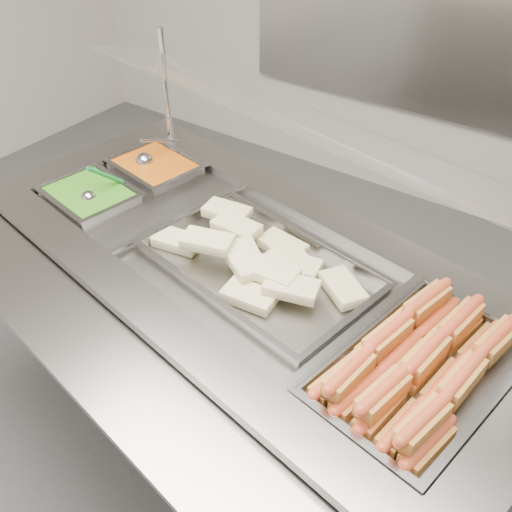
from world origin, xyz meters
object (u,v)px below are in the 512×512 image
Objects in this scene: ladle at (146,160)px; pan_wraps at (258,270)px; steam_counter at (246,355)px; sneeze_guard at (298,121)px; pan_hotdogs at (419,378)px; serving_spoon at (92,194)px.

pan_wraps is at bearing -20.10° from ladle.
pan_wraps is (0.06, -0.01, 0.44)m from steam_counter.
steam_counter is 2.70× the size of pan_wraps.
sneeze_guard is 2.26× the size of pan_wraps.
steam_counter is 0.78m from pan_hotdogs.
sneeze_guard is 0.81m from ladle.
ladle is (-0.74, 0.27, 0.04)m from pan_wraps.
ladle reaches higher than steam_counter.
serving_spoon is (-0.66, -0.04, 0.48)m from steam_counter.
ladle is at bearing 164.16° from pan_hotdogs.
pan_wraps is at bearing 169.85° from pan_hotdogs.
pan_hotdogs and pan_wraps have the same top height.
sneeze_guard reaches higher than steam_counter.
pan_hotdogs is 1.37m from ladle.
pan_wraps is at bearing -10.15° from steam_counter.
sneeze_guard reaches higher than pan_wraps.
pan_hotdogs is 0.81× the size of pan_wraps.
steam_counter is at bearing 169.85° from pan_hotdogs.
pan_hotdogs is 1.30m from serving_spoon.
serving_spoon reaches higher than ladle.
ladle reaches higher than pan_wraps.
steam_counter is 0.88m from sneeze_guard.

